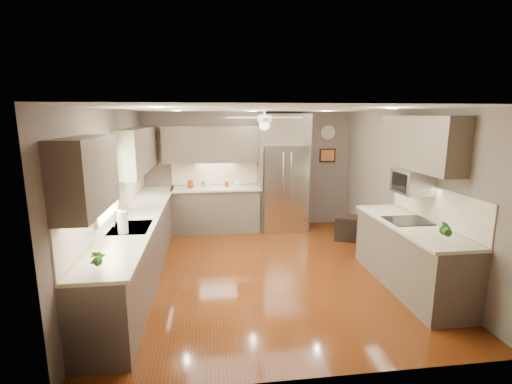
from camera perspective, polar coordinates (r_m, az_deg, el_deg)
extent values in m
plane|color=#452209|center=(6.01, 1.62, -11.94)|extent=(5.00, 5.00, 0.00)
plane|color=white|center=(5.51, 1.77, 12.63)|extent=(5.00, 5.00, 0.00)
plane|color=brown|center=(8.07, -1.10, 3.39)|extent=(4.50, 0.00, 4.50)
plane|color=brown|center=(3.28, 8.67, -9.06)|extent=(4.50, 0.00, 4.50)
plane|color=brown|center=(5.73, -21.12, -0.77)|extent=(0.00, 5.00, 5.00)
plane|color=brown|center=(6.38, 22.08, 0.35)|extent=(0.00, 5.00, 5.00)
cylinder|color=maroon|center=(7.77, -10.04, 1.17)|extent=(0.12, 0.12, 0.17)
cylinder|color=silver|center=(7.81, -8.17, 1.21)|extent=(0.09, 0.09, 0.13)
cylinder|color=beige|center=(7.79, -7.34, 1.36)|extent=(0.14, 0.14, 0.18)
cylinder|color=maroon|center=(7.79, -4.55, 1.19)|extent=(0.10, 0.10, 0.12)
imported|color=white|center=(5.56, -19.79, -3.37)|extent=(0.09, 0.09, 0.18)
imported|color=#275E1B|center=(3.86, -23.44, -9.35)|extent=(0.17, 0.13, 0.28)
imported|color=#275E1B|center=(4.92, 27.27, -5.16)|extent=(0.20, 0.18, 0.30)
imported|color=beige|center=(7.81, -2.67, 0.97)|extent=(0.21, 0.21, 0.05)
cube|color=#4B3F36|center=(6.02, -17.43, -7.86)|extent=(0.60, 4.70, 0.90)
cube|color=beige|center=(5.88, -17.57, -3.53)|extent=(0.65, 4.70, 0.04)
cube|color=beige|center=(5.88, -20.65, -0.94)|extent=(0.02, 4.70, 0.50)
cube|color=#4B3F36|center=(7.89, -6.09, -2.80)|extent=(1.85, 0.60, 0.90)
cube|color=beige|center=(7.77, -6.16, 0.54)|extent=(1.85, 0.65, 0.04)
cube|color=beige|center=(8.02, -6.25, 2.91)|extent=(1.85, 0.02, 0.50)
cube|color=#4B3F36|center=(4.07, -24.64, 2.43)|extent=(0.33, 1.20, 0.75)
cube|color=#4B3F36|center=(6.88, -17.62, 6.25)|extent=(0.33, 2.40, 0.75)
cube|color=#4B3F36|center=(7.80, -6.33, 7.29)|extent=(2.15, 0.33, 0.75)
cube|color=#4B3F36|center=(5.73, 23.90, 6.91)|extent=(0.33, 1.70, 0.75)
cube|color=#BFF2B2|center=(5.20, -22.47, 1.30)|extent=(0.01, 1.00, 0.80)
cube|color=#965029|center=(5.14, -22.57, 6.03)|extent=(0.05, 1.12, 0.06)
cube|color=#965029|center=(5.28, -21.85, -3.29)|extent=(0.05, 1.12, 0.06)
cube|color=#965029|center=(4.69, -23.81, 0.16)|extent=(0.05, 0.06, 0.80)
cube|color=#965029|center=(5.70, -20.88, 2.25)|extent=(0.05, 0.06, 0.80)
cube|color=silver|center=(5.26, -18.73, -5.30)|extent=(0.50, 0.70, 0.03)
cube|color=#262626|center=(5.27, -18.70, -5.67)|extent=(0.44, 0.62, 0.05)
cylinder|color=silver|center=(5.28, -20.95, -4.02)|extent=(0.02, 0.02, 0.24)
cylinder|color=silver|center=(5.23, -20.40, -2.74)|extent=(0.16, 0.02, 0.02)
cube|color=silver|center=(7.89, 4.26, 0.66)|extent=(0.92, 0.72, 1.82)
cube|color=black|center=(7.61, 4.74, -1.70)|extent=(0.88, 0.02, 0.02)
cube|color=black|center=(7.50, 4.83, 2.72)|extent=(0.01, 0.02, 1.00)
cylinder|color=silver|center=(7.45, 4.28, 2.67)|extent=(0.02, 0.02, 0.90)
cylinder|color=silver|center=(7.48, 5.48, 2.69)|extent=(0.02, 0.02, 0.90)
cube|color=#4B3F36|center=(7.81, 4.30, 9.61)|extent=(1.04, 0.60, 0.63)
cube|color=#4B3F36|center=(7.86, 0.60, 0.65)|extent=(0.06, 0.60, 1.82)
cube|color=#4B3F36|center=(8.06, 7.66, 0.82)|extent=(0.06, 0.60, 1.82)
cube|color=#4B3F36|center=(5.76, 22.52, -9.11)|extent=(0.65, 2.20, 0.90)
cube|color=beige|center=(5.61, 22.76, -4.62)|extent=(0.70, 2.20, 0.04)
cube|color=beige|center=(5.72, 25.84, -1.70)|extent=(0.02, 2.20, 0.50)
cube|color=black|center=(5.69, 22.28, -4.11)|extent=(0.56, 0.52, 0.01)
cube|color=silver|center=(5.76, 22.99, 1.48)|extent=(0.42, 0.55, 0.34)
cube|color=black|center=(5.66, 21.15, 1.45)|extent=(0.02, 0.40, 0.26)
cylinder|color=white|center=(5.81, 1.29, 12.18)|extent=(0.03, 0.03, 0.08)
cylinder|color=white|center=(5.81, 1.29, 11.19)|extent=(0.22, 0.22, 0.10)
sphere|color=white|center=(5.81, 1.28, 10.21)|extent=(0.16, 0.16, 0.16)
cube|color=white|center=(5.87, 4.73, 11.36)|extent=(0.48, 0.11, 0.01)
cube|color=white|center=(6.16, 0.79, 11.40)|extent=(0.11, 0.48, 0.01)
cube|color=white|center=(5.77, -2.22, 11.38)|extent=(0.48, 0.11, 0.01)
cube|color=white|center=(5.46, 1.85, 11.38)|extent=(0.11, 0.48, 0.01)
cylinder|color=white|center=(6.76, -12.12, 12.13)|extent=(0.14, 0.14, 0.01)
cylinder|color=white|center=(7.09, 10.72, 12.15)|extent=(0.14, 0.14, 0.01)
cylinder|color=white|center=(4.28, -14.81, 12.49)|extent=(0.14, 0.14, 0.01)
cylinder|color=white|center=(4.77, 20.20, 12.04)|extent=(0.14, 0.14, 0.01)
cylinder|color=white|center=(7.30, -0.52, 12.32)|extent=(0.14, 0.14, 0.01)
cylinder|color=white|center=(8.36, 11.05, 8.97)|extent=(0.30, 0.03, 0.30)
cylinder|color=silver|center=(8.34, 11.08, 8.96)|extent=(0.29, 0.00, 0.29)
cube|color=black|center=(8.39, 10.93, 5.56)|extent=(0.36, 0.03, 0.30)
cube|color=#AF5523|center=(8.38, 10.96, 5.55)|extent=(0.30, 0.01, 0.24)
cube|color=black|center=(7.57, 13.66, -5.45)|extent=(0.54, 0.54, 0.46)
cube|color=black|center=(7.51, 13.75, -3.73)|extent=(0.52, 0.52, 0.03)
cylinder|color=white|center=(4.98, -19.82, -4.46)|extent=(0.12, 0.12, 0.29)
cylinder|color=silver|center=(4.98, -19.82, -4.35)|extent=(0.02, 0.02, 0.31)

